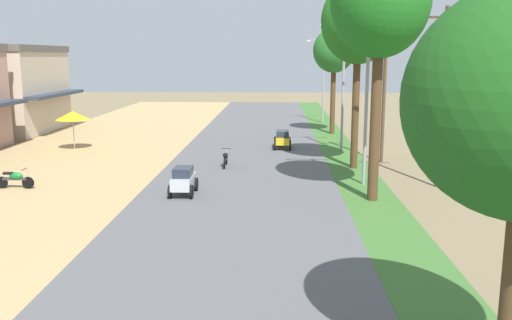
{
  "coord_description": "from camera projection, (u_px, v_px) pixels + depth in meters",
  "views": [
    {
      "loc": [
        1.64,
        -1.5,
        6.14
      ],
      "look_at": [
        0.73,
        21.78,
        1.65
      ],
      "focal_mm": 38.22,
      "sensor_mm": 36.0,
      "label": 1
    }
  ],
  "objects": [
    {
      "name": "shophouse_far",
      "position": [
        6.0,
        89.0,
        43.4
      ],
      "size": [
        8.2,
        9.23,
        6.9
      ],
      "color": "#C6B299",
      "rests_on": "ground"
    },
    {
      "name": "parked_motorbike_fourth",
      "position": [
        15.0,
        178.0,
        25.16
      ],
      "size": [
        1.8,
        0.54,
        0.94
      ],
      "color": "black",
      "rests_on": "dirt_shoulder"
    },
    {
      "name": "vendor_umbrella",
      "position": [
        73.0,
        115.0,
        35.2
      ],
      "size": [
        2.2,
        2.2,
        2.52
      ],
      "color": "#99999E",
      "rests_on": "dirt_shoulder"
    },
    {
      "name": "median_tree_second",
      "position": [
        380.0,
        1.0,
        21.71
      ],
      "size": [
        4.01,
        4.01,
        10.63
      ],
      "color": "#4C351E",
      "rests_on": "median_strip"
    },
    {
      "name": "median_tree_third",
      "position": [
        358.0,
        22.0,
        28.42
      ],
      "size": [
        3.91,
        3.91,
        10.05
      ],
      "color": "#4C351E",
      "rests_on": "median_strip"
    },
    {
      "name": "median_tree_fourth",
      "position": [
        334.0,
        51.0,
        41.76
      ],
      "size": [
        3.22,
        3.22,
        8.14
      ],
      "color": "#4C351E",
      "rests_on": "median_strip"
    },
    {
      "name": "streetlamp_near",
      "position": [
        367.0,
        83.0,
        25.21
      ],
      "size": [
        3.16,
        0.2,
        8.46
      ],
      "color": "gray",
      "rests_on": "median_strip"
    },
    {
      "name": "streetlamp_mid",
      "position": [
        343.0,
        78.0,
        34.34
      ],
      "size": [
        3.16,
        0.2,
        8.15
      ],
      "color": "gray",
      "rests_on": "median_strip"
    },
    {
      "name": "streetlamp_far",
      "position": [
        324.0,
        75.0,
        49.15
      ],
      "size": [
        3.16,
        0.2,
        7.54
      ],
      "color": "gray",
      "rests_on": "median_strip"
    },
    {
      "name": "utility_pole_near",
      "position": [
        385.0,
        78.0,
        30.95
      ],
      "size": [
        1.8,
        0.2,
        9.35
      ],
      "color": "brown",
      "rests_on": "ground"
    },
    {
      "name": "utility_pole_far",
      "position": [
        442.0,
        95.0,
        25.05
      ],
      "size": [
        1.8,
        0.2,
        8.32
      ],
      "color": "brown",
      "rests_on": "ground"
    },
    {
      "name": "car_hatchback_silver",
      "position": [
        183.0,
        180.0,
        23.97
      ],
      "size": [
        1.04,
        2.0,
        1.23
      ],
      "color": "#B7BCC1",
      "rests_on": "road_strip"
    },
    {
      "name": "car_sedan_yellow",
      "position": [
        282.0,
        138.0,
        35.97
      ],
      "size": [
        1.1,
        2.26,
        1.19
      ],
      "color": "gold",
      "rests_on": "road_strip"
    },
    {
      "name": "motorbike_ahead_third",
      "position": [
        226.0,
        158.0,
        30.07
      ],
      "size": [
        0.54,
        1.8,
        0.94
      ],
      "color": "black",
      "rests_on": "road_strip"
    }
  ]
}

